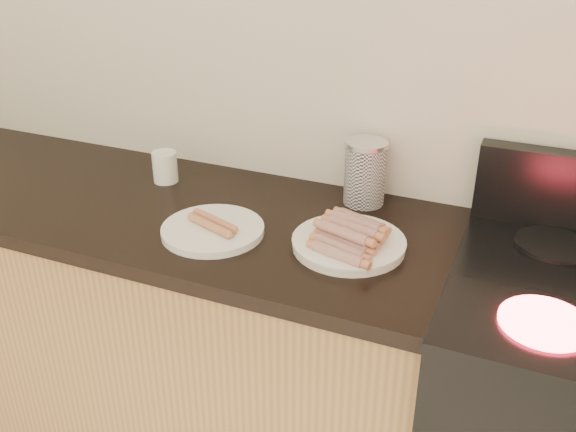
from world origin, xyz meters
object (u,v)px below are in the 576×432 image
at_px(side_plate, 213,230).
at_px(mug, 165,167).
at_px(main_plate, 349,245).
at_px(canister, 365,172).

distance_m(side_plate, mug, 0.37).
height_order(main_plate, canister, canister).
bearing_deg(side_plate, canister, 47.04).
relative_size(canister, mug, 1.97).
height_order(side_plate, mug, mug).
relative_size(side_plate, mug, 2.86).
height_order(side_plate, canister, canister).
bearing_deg(mug, canister, 8.78).
distance_m(main_plate, mug, 0.65).
bearing_deg(mug, side_plate, -38.90).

